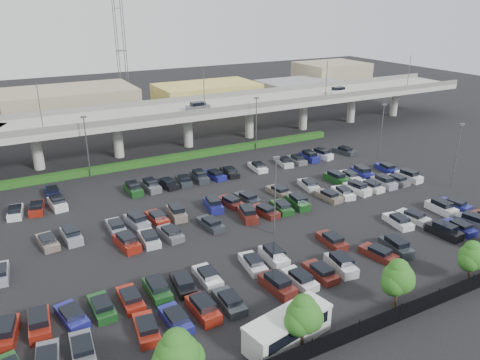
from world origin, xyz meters
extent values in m
plane|color=black|center=(0.00, 0.00, 0.00)|extent=(280.00, 280.00, 0.00)
cube|color=#9A9B93|center=(0.00, 32.00, 7.25)|extent=(150.00, 13.00, 1.10)
cube|color=#62625D|center=(0.00, 25.75, 8.30)|extent=(150.00, 0.50, 1.00)
cube|color=#62625D|center=(0.00, 38.25, 8.30)|extent=(150.00, 0.50, 1.00)
cylinder|color=#9A9B93|center=(-23.00, 32.00, 3.35)|extent=(1.80, 1.80, 6.70)
cube|color=#62625D|center=(-23.00, 32.00, 6.50)|extent=(2.60, 9.75, 0.50)
cylinder|color=#9A9B93|center=(-9.00, 32.00, 3.35)|extent=(1.80, 1.80, 6.70)
cube|color=#62625D|center=(-9.00, 32.00, 6.50)|extent=(2.60, 9.75, 0.50)
cylinder|color=#9A9B93|center=(5.00, 32.00, 3.35)|extent=(1.80, 1.80, 6.70)
cube|color=#62625D|center=(5.00, 32.00, 6.50)|extent=(2.60, 9.75, 0.50)
cylinder|color=#9A9B93|center=(19.00, 32.00, 3.35)|extent=(1.80, 1.80, 6.70)
cube|color=#62625D|center=(19.00, 32.00, 6.50)|extent=(2.60, 9.75, 0.50)
cylinder|color=#9A9B93|center=(33.00, 32.00, 3.35)|extent=(1.80, 1.80, 6.70)
cube|color=#62625D|center=(33.00, 32.00, 6.50)|extent=(2.60, 9.75, 0.50)
cylinder|color=#9A9B93|center=(47.00, 32.00, 3.35)|extent=(1.80, 1.80, 6.70)
cube|color=#62625D|center=(47.00, 32.00, 6.50)|extent=(2.60, 9.75, 0.50)
cylinder|color=#9A9B93|center=(61.00, 32.00, 3.35)|extent=(1.80, 1.80, 6.70)
cube|color=#62625D|center=(61.00, 32.00, 6.50)|extent=(2.60, 9.75, 0.50)
cube|color=#56575D|center=(6.00, 29.00, 8.32)|extent=(4.40, 1.82, 1.05)
cube|color=black|center=(6.00, 29.00, 9.14)|extent=(2.60, 1.60, 0.65)
cube|color=white|center=(40.00, 29.00, 8.32)|extent=(4.40, 1.82, 1.05)
cube|color=black|center=(40.00, 29.00, 9.14)|extent=(2.60, 1.60, 0.65)
cylinder|color=#54545A|center=(-22.00, 25.90, 11.80)|extent=(0.14, 0.14, 8.00)
cylinder|color=#54545A|center=(6.00, 25.90, 11.80)|extent=(0.14, 0.14, 8.00)
cylinder|color=#54545A|center=(34.00, 25.90, 11.80)|extent=(0.14, 0.14, 8.00)
cylinder|color=#54545A|center=(58.00, 25.90, 11.80)|extent=(0.14, 0.14, 8.00)
cube|color=#163F12|center=(0.00, 25.00, 0.55)|extent=(66.00, 1.60, 1.10)
cube|color=black|center=(0.00, -28.00, 0.90)|extent=(70.00, 0.06, 1.80)
cylinder|color=black|center=(-9.00, -28.00, 1.00)|extent=(0.10, 0.10, 2.00)
cylinder|color=black|center=(-4.00, -28.00, 1.00)|extent=(0.10, 0.10, 2.00)
cylinder|color=black|center=(1.00, -28.00, 1.00)|extent=(0.10, 0.10, 2.00)
cylinder|color=black|center=(6.00, -28.00, 1.00)|extent=(0.10, 0.10, 2.00)
cylinder|color=black|center=(11.00, -28.00, 1.00)|extent=(0.10, 0.10, 2.00)
sphere|color=#194E14|center=(-20.00, -26.45, 3.76)|extent=(3.39, 3.39, 3.39)
sphere|color=#194E14|center=(-19.21, -26.35, 3.15)|extent=(2.67, 2.67, 2.67)
sphere|color=#194E14|center=(-19.96, -26.33, 4.73)|extent=(2.30, 2.30, 2.30)
cylinder|color=#332316|center=(-9.00, -26.67, 0.98)|extent=(0.26, 0.26, 1.96)
sphere|color=#194E14|center=(-9.00, -26.67, 3.37)|extent=(3.04, 3.04, 3.04)
sphere|color=#194E14|center=(-8.29, -26.57, 2.82)|extent=(2.39, 2.39, 2.39)
sphere|color=#194E14|center=(-9.60, -26.75, 3.04)|extent=(2.39, 2.39, 2.39)
sphere|color=#194E14|center=(-8.96, -26.55, 4.24)|extent=(2.06, 2.06, 2.06)
cylinder|color=#332316|center=(2.00, -26.39, 0.99)|extent=(0.26, 0.26, 1.97)
sphere|color=#194E14|center=(2.00, -26.39, 3.39)|extent=(3.07, 3.07, 3.07)
sphere|color=#194E14|center=(2.71, -26.29, 2.85)|extent=(2.41, 2.41, 2.41)
sphere|color=#194E14|center=(1.40, -26.47, 3.07)|extent=(2.41, 2.41, 2.41)
sphere|color=#194E14|center=(2.04, -26.27, 4.27)|extent=(2.08, 2.08, 2.08)
cylinder|color=#332316|center=(12.00, -26.82, 0.90)|extent=(0.26, 0.26, 1.80)
sphere|color=#194E14|center=(12.00, -26.82, 3.09)|extent=(2.79, 2.79, 2.79)
sphere|color=#194E14|center=(12.65, -26.72, 2.59)|extent=(2.19, 2.19, 2.19)
sphere|color=#194E14|center=(11.45, -26.90, 2.79)|extent=(2.19, 2.19, 2.19)
sphere|color=#194E14|center=(12.04, -26.70, 3.89)|extent=(1.89, 1.89, 1.89)
cube|color=silver|center=(-9.56, -25.29, 1.19)|extent=(8.53, 4.21, 2.38)
cube|color=black|center=(-9.56, -25.29, 1.76)|extent=(7.43, 4.06, 1.08)
cube|color=silver|center=(-9.56, -25.29, 2.52)|extent=(8.66, 4.34, 0.28)
cube|color=black|center=(-28.25, -18.70, 1.04)|extent=(1.92, 2.51, 0.50)
cube|color=#56575D|center=(-25.50, -18.50, 0.41)|extent=(2.15, 4.53, 0.82)
cube|color=black|center=(-25.50, -18.70, 1.04)|extent=(1.77, 2.42, 0.50)
cube|color=maroon|center=(-20.00, -18.50, 0.41)|extent=(2.30, 4.58, 0.82)
cube|color=black|center=(-20.00, -18.70, 1.04)|extent=(1.85, 2.47, 0.50)
cube|color=navy|center=(-17.25, -18.50, 0.41)|extent=(2.00, 4.47, 0.82)
cube|color=black|center=(-17.25, -18.70, 1.04)|extent=(1.69, 2.36, 0.50)
cube|color=maroon|center=(-14.50, -18.50, 0.53)|extent=(2.02, 4.48, 1.05)
cube|color=black|center=(-14.50, -18.50, 1.34)|extent=(1.72, 2.67, 0.65)
cube|color=#282E34|center=(-11.75, -18.50, 0.41)|extent=(1.90, 4.43, 0.82)
cube|color=black|center=(-11.75, -18.70, 1.04)|extent=(1.64, 2.33, 0.50)
cube|color=#561D17|center=(-6.25, -18.50, 0.53)|extent=(2.20, 4.54, 1.05)
cube|color=black|center=(-6.25, -18.50, 1.34)|extent=(1.82, 2.73, 0.65)
cube|color=white|center=(-3.50, -18.50, 0.41)|extent=(1.99, 4.47, 0.82)
cube|color=black|center=(-3.50, -18.70, 1.04)|extent=(1.69, 2.36, 0.50)
cube|color=#561D17|center=(-0.75, -18.50, 0.41)|extent=(1.88, 4.42, 0.82)
cube|color=black|center=(-0.75, -18.70, 1.04)|extent=(1.63, 2.32, 0.50)
cube|color=silver|center=(2.00, -18.50, 0.53)|extent=(2.36, 4.59, 1.05)
cube|color=black|center=(2.00, -18.50, 1.34)|extent=(1.92, 2.78, 0.65)
cube|color=#561D17|center=(7.50, -18.50, 0.41)|extent=(2.58, 4.66, 0.82)
cube|color=black|center=(7.50, -18.70, 1.04)|extent=(1.99, 2.55, 0.50)
cube|color=#282E34|center=(10.25, -18.50, 0.53)|extent=(2.32, 4.58, 1.05)
cube|color=black|center=(10.25, -18.50, 1.34)|extent=(1.89, 2.77, 0.65)
cube|color=black|center=(18.50, -18.50, 0.53)|extent=(2.21, 4.55, 1.05)
cube|color=black|center=(18.50, -18.50, 1.34)|extent=(1.83, 2.73, 0.65)
cube|color=navy|center=(21.25, -18.50, 0.41)|extent=(1.94, 4.45, 0.82)
cube|color=black|center=(21.25, -18.70, 1.04)|extent=(1.66, 2.34, 0.50)
cube|color=#56575D|center=(24.00, -18.50, 0.53)|extent=(2.75, 4.69, 1.05)
cube|color=black|center=(24.00, -18.50, 1.34)|extent=(2.14, 2.89, 0.65)
cube|color=maroon|center=(-31.00, -13.50, 0.53)|extent=(2.70, 4.68, 1.05)
cube|color=black|center=(-31.00, -13.50, 1.34)|extent=(2.11, 2.88, 0.65)
cube|color=maroon|center=(-28.25, -13.50, 0.53)|extent=(2.15, 4.53, 1.05)
cube|color=black|center=(-28.25, -13.50, 1.34)|extent=(1.80, 2.72, 0.65)
cube|color=navy|center=(-25.50, -13.50, 0.41)|extent=(2.67, 4.68, 0.82)
cube|color=black|center=(-25.50, -13.70, 1.04)|extent=(2.03, 2.57, 0.50)
cube|color=#18451B|center=(-22.75, -13.50, 0.41)|extent=(1.94, 4.45, 0.82)
cube|color=black|center=(-22.75, -13.70, 1.04)|extent=(1.66, 2.34, 0.50)
cube|color=maroon|center=(-20.00, -13.50, 0.41)|extent=(1.83, 4.41, 0.82)
cube|color=black|center=(-20.00, -13.70, 1.04)|extent=(1.61, 2.31, 0.50)
cube|color=#18451B|center=(-17.25, -13.50, 0.53)|extent=(1.83, 4.41, 1.05)
cube|color=black|center=(-17.25, -13.50, 1.34)|extent=(1.61, 2.60, 0.65)
cube|color=black|center=(-14.50, -13.50, 0.41)|extent=(2.26, 4.56, 0.82)
cube|color=black|center=(-14.50, -13.70, 1.04)|extent=(1.83, 2.45, 0.50)
cube|color=silver|center=(-11.75, -13.50, 0.41)|extent=(1.89, 4.43, 0.82)
cube|color=black|center=(-11.75, -13.70, 1.04)|extent=(1.64, 2.32, 0.50)
cube|color=silver|center=(-6.25, -13.50, 0.41)|extent=(2.30, 4.58, 0.82)
cube|color=black|center=(-6.25, -13.70, 1.04)|extent=(1.85, 2.46, 0.50)
cube|color=silver|center=(-3.50, -13.50, 0.53)|extent=(2.09, 4.50, 1.05)
cube|color=black|center=(-3.50, -13.50, 1.34)|extent=(1.76, 2.69, 0.65)
cube|color=#561D17|center=(4.75, -13.50, 0.41)|extent=(2.05, 4.49, 0.82)
cube|color=black|center=(4.75, -13.70, 1.04)|extent=(1.72, 2.38, 0.50)
cube|color=white|center=(15.75, -13.50, 0.41)|extent=(2.41, 4.61, 0.82)
cube|color=black|center=(15.75, -13.70, 1.04)|extent=(1.91, 2.50, 0.50)
cube|color=silver|center=(18.50, -13.50, 0.41)|extent=(2.36, 4.60, 0.82)
cube|color=black|center=(18.50, -13.70, 1.04)|extent=(1.88, 2.48, 0.50)
cube|color=white|center=(24.00, -13.50, 0.53)|extent=(1.98, 4.46, 1.05)
cube|color=black|center=(24.00, -13.50, 1.34)|extent=(1.69, 2.66, 0.65)
cube|color=navy|center=(26.75, -13.50, 0.41)|extent=(2.51, 4.64, 0.82)
cube|color=black|center=(26.75, -13.70, 1.04)|extent=(1.96, 2.53, 0.50)
cube|color=maroon|center=(-17.25, -2.50, 0.53)|extent=(2.45, 4.62, 1.05)
cube|color=black|center=(-17.25, -2.50, 1.34)|extent=(1.97, 2.81, 0.65)
cube|color=silver|center=(-14.50, -2.50, 0.41)|extent=(2.03, 4.48, 0.82)
cube|color=black|center=(-14.50, -2.70, 1.04)|extent=(1.71, 2.37, 0.50)
cube|color=#56575D|center=(-11.75, -2.50, 0.41)|extent=(2.23, 4.55, 0.82)
cube|color=black|center=(-11.75, -2.70, 1.04)|extent=(1.81, 2.44, 0.50)
cube|color=#282E34|center=(-6.25, -2.50, 0.41)|extent=(2.32, 4.58, 0.82)
cube|color=black|center=(-6.25, -2.70, 1.04)|extent=(1.86, 2.47, 0.50)
cube|color=#561D17|center=(-0.75, -2.50, 0.53)|extent=(2.71, 4.68, 1.05)
cube|color=black|center=(-0.75, -2.50, 1.34)|extent=(2.11, 2.88, 0.65)
cube|color=#561D17|center=(2.00, -2.50, 0.41)|extent=(2.61, 4.66, 0.82)
cube|color=black|center=(2.00, -2.70, 1.04)|extent=(2.00, 2.56, 0.50)
cube|color=#18451B|center=(4.75, -2.50, 0.41)|extent=(2.43, 4.61, 0.82)
cube|color=black|center=(4.75, -2.70, 1.04)|extent=(1.91, 2.50, 0.50)
cube|color=#18451B|center=(7.50, -2.50, 0.53)|extent=(2.25, 4.56, 1.05)
cube|color=black|center=(7.50, -2.50, 1.34)|extent=(1.85, 2.75, 0.65)
cube|color=#706258|center=(13.00, -2.50, 0.41)|extent=(2.16, 4.53, 0.82)
cube|color=black|center=(13.00, -2.70, 1.04)|extent=(1.78, 2.42, 0.50)
cube|color=white|center=(15.75, -2.50, 0.41)|extent=(2.55, 4.65, 0.82)
cube|color=black|center=(15.75, -2.70, 1.04)|extent=(1.97, 2.54, 0.50)
cube|color=white|center=(18.50, -2.50, 0.53)|extent=(2.32, 4.58, 1.05)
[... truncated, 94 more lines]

